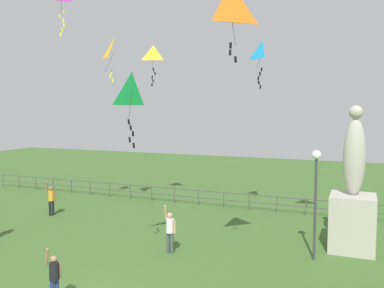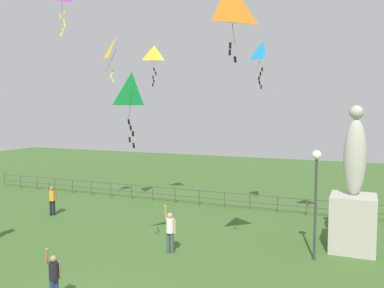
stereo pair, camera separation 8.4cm
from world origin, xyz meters
TOP-DOWN VIEW (x-y plane):
  - statue_monument at (7.08, 8.89)m, footprint 1.81×1.81m
  - lamppost at (5.74, 7.15)m, footprint 0.36×0.36m
  - person_0 at (-8.54, 8.59)m, footprint 0.48×0.39m
  - person_3 at (-1.14, 0.29)m, footprint 0.36×0.43m
  - person_4 at (0.17, 5.68)m, footprint 0.52×0.31m
  - kite_1 at (2.51, 11.80)m, footprint 0.94×0.81m
  - kite_3 at (-4.15, 12.56)m, footprint 1.04×0.81m
  - kite_4 at (-0.45, 3.82)m, footprint 0.92×0.96m
  - kite_5 at (3.28, 3.74)m, footprint 1.15×1.13m
  - kite_6 at (-5.13, 10.04)m, footprint 1.06×1.03m
  - waterfront_railing at (-0.31, 14.00)m, footprint 36.03×0.06m

SIDE VIEW (x-z plane):
  - waterfront_railing at x=-0.31m, z-range 0.15..1.10m
  - person_3 at x=-1.14m, z-range 0.00..1.78m
  - person_0 at x=-8.54m, z-range 0.00..1.92m
  - person_4 at x=0.17m, z-range 0.00..1.99m
  - statue_monument at x=7.08m, z-range -1.18..4.90m
  - lamppost at x=5.74m, z-range 0.99..5.34m
  - kite_4 at x=-0.45m, z-range 5.15..7.92m
  - kite_1 at x=2.51m, z-range 7.58..9.99m
  - kite_3 at x=-4.15m, z-range 7.87..10.23m
  - kite_6 at x=-5.13m, z-range 7.90..10.34m
  - kite_5 at x=3.28m, z-range 7.95..10.50m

